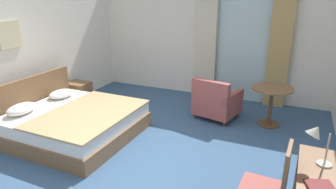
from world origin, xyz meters
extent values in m
cube|color=#38567A|center=(0.00, 0.00, -0.05)|extent=(6.03, 7.44, 0.10)
cube|color=white|center=(0.00, 3.46, 1.36)|extent=(5.63, 0.12, 2.72)
cube|color=silver|center=(0.76, 3.38, 1.20)|extent=(1.13, 0.02, 2.40)
cube|color=beige|center=(-0.03, 3.28, 1.22)|extent=(0.45, 0.10, 2.43)
cube|color=tan|center=(1.54, 3.28, 1.22)|extent=(0.44, 0.10, 2.43)
cube|color=brown|center=(-1.45, 0.38, 0.13)|extent=(1.97, 1.92, 0.26)
cube|color=white|center=(-1.45, 0.38, 0.36)|extent=(1.91, 1.86, 0.21)
cube|color=brown|center=(-2.45, 0.39, 0.47)|extent=(0.10, 1.92, 0.93)
cube|color=tan|center=(-1.13, 0.37, 0.48)|extent=(1.31, 1.89, 0.03)
ellipsoid|color=white|center=(-2.15, -0.06, 0.55)|extent=(0.33, 0.53, 0.17)
ellipsoid|color=white|center=(-2.14, 0.84, 0.53)|extent=(0.40, 0.51, 0.13)
cube|color=brown|center=(-2.42, 1.65, 0.25)|extent=(0.47, 0.41, 0.50)
cube|color=brown|center=(-2.42, 1.44, 0.35)|extent=(0.40, 0.01, 0.12)
cube|color=brown|center=(2.30, -0.61, 0.72)|extent=(0.55, 1.42, 0.04)
cube|color=brown|center=(2.08, 0.07, 0.35)|extent=(0.06, 0.06, 0.70)
cube|color=#9E4C47|center=(1.73, -0.47, 0.43)|extent=(0.47, 0.43, 0.04)
cube|color=brown|center=(1.94, -0.48, 0.71)|extent=(0.06, 0.39, 0.52)
cylinder|color=#B7B2A8|center=(2.28, -0.26, 0.75)|extent=(0.15, 0.15, 0.02)
cylinder|color=#B7B2A8|center=(2.28, -0.26, 0.92)|extent=(0.02, 0.02, 0.33)
cone|color=#B7B2A8|center=(2.14, -0.33, 1.12)|extent=(0.19, 0.17, 0.18)
cube|color=#9E4C47|center=(0.57, 2.15, 0.26)|extent=(0.90, 0.90, 0.31)
cube|color=#9E4C47|center=(0.50, 1.85, 0.62)|extent=(0.76, 0.29, 0.41)
cube|color=#9E4C47|center=(0.89, 2.08, 0.49)|extent=(0.26, 0.75, 0.16)
cube|color=#9E4C47|center=(0.26, 2.23, 0.49)|extent=(0.26, 0.75, 0.16)
cylinder|color=#4C3D2D|center=(0.95, 2.39, 0.05)|extent=(0.04, 0.04, 0.10)
cylinder|color=#4C3D2D|center=(0.34, 2.53, 0.05)|extent=(0.04, 0.04, 0.10)
cylinder|color=#4C3D2D|center=(0.81, 1.78, 0.05)|extent=(0.04, 0.04, 0.10)
cylinder|color=#4C3D2D|center=(0.20, 1.92, 0.05)|extent=(0.04, 0.04, 0.10)
cylinder|color=brown|center=(1.57, 2.20, 0.72)|extent=(0.74, 0.74, 0.03)
cylinder|color=brown|center=(1.57, 2.20, 0.35)|extent=(0.07, 0.07, 0.70)
cylinder|color=brown|center=(1.57, 2.20, 0.01)|extent=(0.41, 0.41, 0.02)
cube|color=beige|center=(-2.68, 0.38, 1.68)|extent=(0.03, 0.43, 0.47)
camera|label=1|loc=(1.88, -3.27, 2.39)|focal=31.90mm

